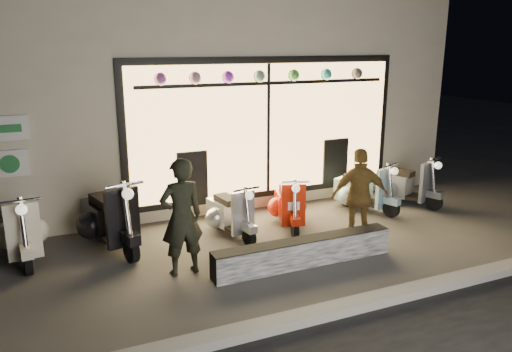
% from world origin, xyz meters
% --- Properties ---
extents(ground, '(40.00, 40.00, 0.00)m').
position_xyz_m(ground, '(0.00, 0.00, 0.00)').
color(ground, '#383533').
rests_on(ground, ground).
extents(kerb, '(40.00, 0.25, 0.12)m').
position_xyz_m(kerb, '(0.00, -2.00, 0.06)').
color(kerb, slate).
rests_on(kerb, ground).
extents(shop_building, '(10.20, 6.23, 4.20)m').
position_xyz_m(shop_building, '(0.00, 4.98, 2.10)').
color(shop_building, beige).
rests_on(shop_building, ground).
extents(graffiti_barrier, '(2.76, 0.28, 0.40)m').
position_xyz_m(graffiti_barrier, '(0.17, -0.65, 0.20)').
color(graffiti_barrier, black).
rests_on(graffiti_barrier, ground).
extents(scooter_silver, '(0.53, 1.26, 0.90)m').
position_xyz_m(scooter_silver, '(-0.37, 0.97, 0.36)').
color(scooter_silver, black).
rests_on(scooter_silver, ground).
extents(scooter_red, '(0.66, 1.27, 0.91)m').
position_xyz_m(scooter_red, '(0.76, 0.97, 0.37)').
color(scooter_red, black).
rests_on(scooter_red, ground).
extents(scooter_black, '(0.76, 1.58, 1.13)m').
position_xyz_m(scooter_black, '(-2.29, 1.25, 0.45)').
color(scooter_black, black).
rests_on(scooter_black, ground).
extents(scooter_cream, '(0.54, 1.44, 1.02)m').
position_xyz_m(scooter_cream, '(-3.53, 1.36, 0.41)').
color(scooter_cream, black).
rests_on(scooter_cream, ground).
extents(scooter_blue, '(0.76, 1.30, 0.95)m').
position_xyz_m(scooter_blue, '(2.38, 1.14, 0.38)').
color(scooter_blue, black).
rests_on(scooter_blue, ground).
extents(scooter_grey, '(0.77, 1.32, 0.96)m').
position_xyz_m(scooter_grey, '(3.38, 1.14, 0.38)').
color(scooter_grey, black).
rests_on(scooter_grey, ground).
extents(man, '(0.63, 0.44, 1.65)m').
position_xyz_m(man, '(-1.48, -0.20, 0.82)').
color(man, black).
rests_on(man, ground).
extents(woman, '(0.97, 0.66, 1.53)m').
position_xyz_m(woman, '(1.40, -0.22, 0.77)').
color(woman, brown).
rests_on(woman, ground).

